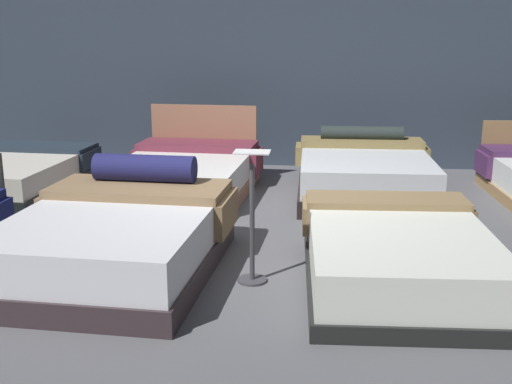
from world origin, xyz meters
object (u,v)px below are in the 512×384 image
(bed_1, at_px, (117,238))
(bed_5, at_px, (187,173))
(price_sign, at_px, (252,232))
(bed_4, at_px, (16,173))
(bed_2, at_px, (398,255))
(bed_6, at_px, (365,175))

(bed_1, height_order, bed_5, bed_5)
(price_sign, bearing_deg, bed_4, 140.57)
(bed_1, bearing_deg, bed_5, 92.49)
(bed_2, distance_m, bed_4, 5.24)
(bed_4, bearing_deg, bed_1, -46.91)
(bed_1, height_order, bed_6, bed_1)
(price_sign, bearing_deg, bed_6, 69.24)
(bed_1, height_order, bed_2, bed_1)
(bed_2, xyz_separation_m, bed_4, (-4.51, 2.67, -0.03))
(bed_4, relative_size, bed_6, 1.12)
(bed_1, distance_m, bed_6, 3.49)
(bed_6, bearing_deg, bed_2, -88.91)
(bed_5, bearing_deg, bed_1, -87.31)
(bed_1, xyz_separation_m, bed_5, (0.03, 2.66, -0.04))
(bed_5, bearing_deg, bed_2, -46.35)
(bed_2, xyz_separation_m, price_sign, (-1.16, -0.08, 0.18))
(bed_5, xyz_separation_m, price_sign, (1.13, -2.79, 0.17))
(bed_4, bearing_deg, price_sign, -36.11)
(bed_1, bearing_deg, bed_4, 132.88)
(bed_2, relative_size, bed_5, 1.02)
(bed_1, bearing_deg, bed_2, 2.05)
(bed_2, relative_size, bed_4, 0.97)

